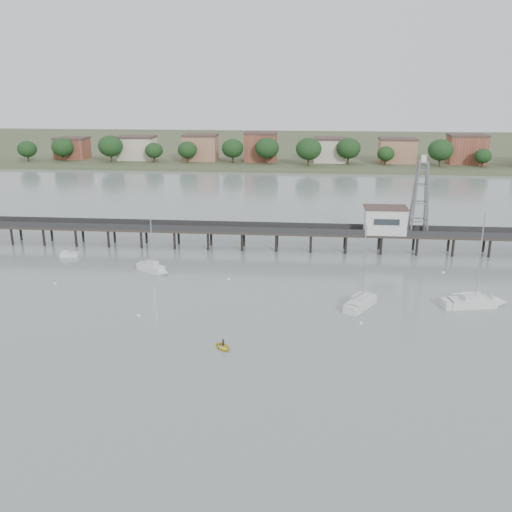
{
  "coord_description": "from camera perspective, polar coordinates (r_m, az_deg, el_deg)",
  "views": [
    {
      "loc": [
        9.45,
        -52.18,
        33.36
      ],
      "look_at": [
        0.86,
        42.0,
        4.0
      ],
      "focal_mm": 40.0,
      "sensor_mm": 36.0,
      "label": 1
    }
  ],
  "objects": [
    {
      "name": "mooring_buoys",
      "position": [
        90.8,
        3.88,
        -4.3
      ],
      "size": [
        80.58,
        25.43,
        0.39
      ],
      "color": "#FBFBC3",
      "rests_on": "ground"
    },
    {
      "name": "far_shore",
      "position": [
        293.69,
        3.47,
        10.88
      ],
      "size": [
        500.0,
        170.0,
        10.4
      ],
      "color": "#475133",
      "rests_on": "ground"
    },
    {
      "name": "dinghy_occupant",
      "position": [
        74.91,
        -3.29,
        -9.23
      ],
      "size": [
        0.78,
        1.22,
        0.27
      ],
      "primitive_type": "imported",
      "rotation": [
        0.0,
        0.0,
        2.79
      ],
      "color": "black",
      "rests_on": "ground"
    },
    {
      "name": "white_tender",
      "position": [
        117.89,
        -18.19,
        0.14
      ],
      "size": [
        3.58,
        1.63,
        1.37
      ],
      "rotation": [
        0.0,
        0.0,
        0.05
      ],
      "color": "silver",
      "rests_on": "ground"
    },
    {
      "name": "pier_building",
      "position": [
        116.36,
        12.77,
        3.55
      ],
      "size": [
        8.4,
        5.4,
        5.3
      ],
      "color": "silver",
      "rests_on": "ground"
    },
    {
      "name": "pier",
      "position": [
        116.4,
        0.39,
        2.53
      ],
      "size": [
        150.0,
        5.0,
        5.5
      ],
      "color": "#2D2823",
      "rests_on": "ground"
    },
    {
      "name": "ground_plane",
      "position": [
        62.65,
        -4.43,
        -14.98
      ],
      "size": [
        500.0,
        500.0,
        0.0
      ],
      "primitive_type": "plane",
      "color": "gray",
      "rests_on": "ground"
    },
    {
      "name": "lattice_tower",
      "position": [
        116.48,
        16.1,
        5.55
      ],
      "size": [
        3.2,
        3.2,
        15.5
      ],
      "color": "slate",
      "rests_on": "ground"
    },
    {
      "name": "sailboat_b",
      "position": [
        104.24,
        -10.03,
        -1.31
      ],
      "size": [
        6.6,
        4.83,
        10.92
      ],
      "rotation": [
        0.0,
        0.0,
        -0.51
      ],
      "color": "silver",
      "rests_on": "ground"
    },
    {
      "name": "sailboat_d",
      "position": [
        94.44,
        21.62,
        -4.31
      ],
      "size": [
        9.87,
        4.73,
        15.57
      ],
      "rotation": [
        0.0,
        0.0,
        0.21
      ],
      "color": "silver",
      "rests_on": "ground"
    },
    {
      "name": "sailboat_c",
      "position": [
        89.99,
        10.82,
        -4.4
      ],
      "size": [
        6.32,
        8.25,
        13.57
      ],
      "rotation": [
        0.0,
        0.0,
        1.02
      ],
      "color": "silver",
      "rests_on": "ground"
    },
    {
      "name": "yellow_dinghy",
      "position": [
        74.91,
        -3.29,
        -9.23
      ],
      "size": [
        1.93,
        1.65,
        2.78
      ],
      "primitive_type": "imported",
      "rotation": [
        0.0,
        0.0,
        0.65
      ],
      "color": "yellow",
      "rests_on": "ground"
    }
  ]
}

